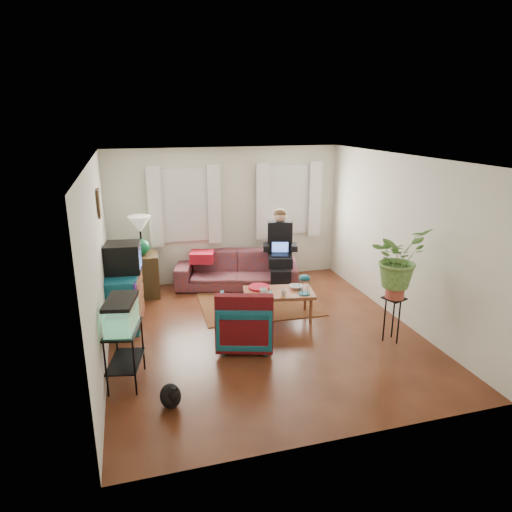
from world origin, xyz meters
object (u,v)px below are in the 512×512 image
object	(u,v)px
sofa	(237,264)
armchair	(245,319)
plant_stand	(392,319)
coffee_table	(278,304)
dresser	(125,299)
aquarium_stand	(125,356)
side_table	(144,275)

from	to	relation	value
sofa	armchair	xyz separation A→B (m)	(-0.44, -2.33, -0.06)
plant_stand	coffee_table	bearing A→B (deg)	137.89
dresser	plant_stand	size ratio (longest dim) A/B	1.40
dresser	plant_stand	world-z (taller)	dresser
aquarium_stand	armchair	size ratio (longest dim) A/B	0.93
side_table	armchair	size ratio (longest dim) A/B	1.00
coffee_table	plant_stand	distance (m)	1.79
side_table	plant_stand	distance (m)	4.37
side_table	sofa	bearing A→B (deg)	0.40
sofa	side_table	world-z (taller)	sofa
armchair	plant_stand	size ratio (longest dim) A/B	1.16
sofa	dresser	xyz separation A→B (m)	(-2.08, -1.19, -0.02)
aquarium_stand	armchair	xyz separation A→B (m)	(1.65, 0.55, 0.03)
side_table	coffee_table	xyz separation A→B (m)	(2.04, -1.59, -0.16)
sofa	armchair	world-z (taller)	sofa
dresser	aquarium_stand	world-z (taller)	dresser
dresser	aquarium_stand	distance (m)	1.69
dresser	side_table	bearing A→B (deg)	80.65
armchair	coffee_table	world-z (taller)	armchair
sofa	dresser	world-z (taller)	sofa
side_table	coffee_table	bearing A→B (deg)	-37.83
plant_stand	aquarium_stand	bearing A→B (deg)	-178.79
armchair	coffee_table	distance (m)	1.06
side_table	armchair	distance (m)	2.66
dresser	armchair	bearing A→B (deg)	-28.16
dresser	coffee_table	bearing A→B (deg)	-3.02
sofa	coffee_table	size ratio (longest dim) A/B	2.05
coffee_table	dresser	bearing A→B (deg)	-179.27
sofa	plant_stand	world-z (taller)	sofa
armchair	coffee_table	bearing A→B (deg)	-118.29
sofa	dresser	bearing A→B (deg)	-134.47
side_table	aquarium_stand	bearing A→B (deg)	-96.97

